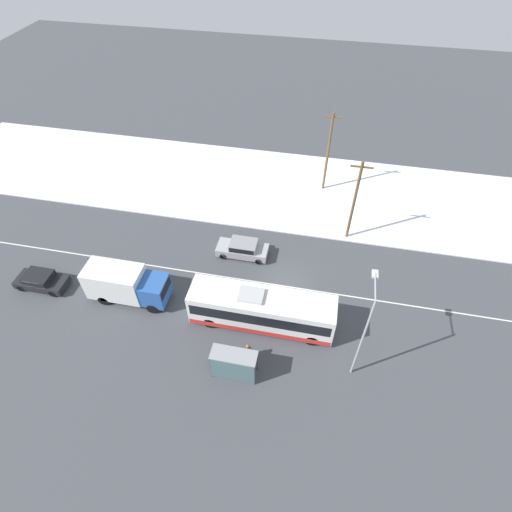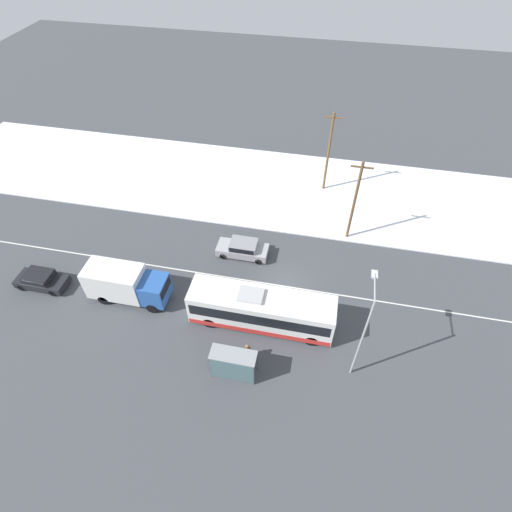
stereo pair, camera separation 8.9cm
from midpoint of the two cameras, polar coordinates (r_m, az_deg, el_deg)
name	(u,v)px [view 1 (the left image)]	position (r m, az deg, el deg)	size (l,w,h in m)	color
ground_plane	(284,286)	(32.91, 4.01, -4.32)	(120.00, 120.00, 0.00)	#424449
snow_lot	(303,191)	(42.43, 6.71, 9.24)	(80.00, 13.49, 0.12)	white
lane_marking_center	(284,286)	(32.91, 4.01, -4.32)	(60.00, 0.12, 0.00)	silver
city_bus	(262,310)	(29.41, 0.73, -7.68)	(10.60, 2.57, 3.23)	white
box_truck	(126,284)	(32.44, -18.22, -3.76)	(6.31, 2.30, 3.05)	silver
sedan_car	(243,248)	(34.68, -1.97, 1.14)	(4.45, 1.80, 1.50)	#9E9EA3
parked_car_near_truck	(40,280)	(36.70, -28.49, -3.01)	(4.11, 1.80, 1.38)	black
pedestrian_at_stop	(248,350)	(28.21, -1.29, -13.32)	(0.60, 0.27, 1.67)	#23232D
bus_shelter	(233,364)	(26.99, -3.39, -15.16)	(3.06, 1.20, 2.40)	gray
streetlamp	(365,325)	(25.36, 15.23, -9.51)	(0.36, 2.49, 8.04)	#9EA3A8
utility_pole_roadside	(354,201)	(35.09, 13.80, 7.68)	(1.80, 0.24, 8.07)	brown
utility_pole_snowlot	(328,152)	(40.63, 10.19, 14.45)	(1.80, 0.24, 8.48)	brown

